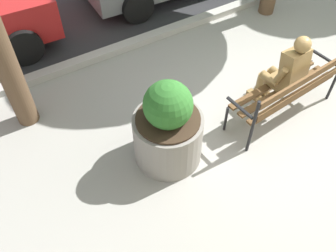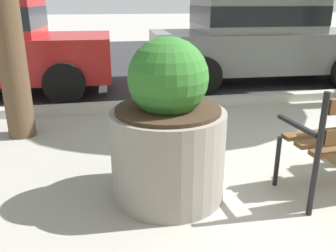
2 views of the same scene
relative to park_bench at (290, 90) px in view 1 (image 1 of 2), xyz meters
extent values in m
plane|color=#9E9B93|center=(0.10, -0.16, -0.54)|extent=(80.00, 80.00, 0.00)
cube|color=#B2AFA8|center=(0.10, 2.74, -0.48)|extent=(60.00, 0.20, 0.12)
cube|color=brown|center=(0.01, -0.07, -0.09)|extent=(1.70, 0.24, 0.04)
cube|color=brown|center=(-0.01, 0.11, -0.09)|extent=(1.70, 0.24, 0.04)
cube|color=brown|center=(-0.02, 0.29, -0.09)|extent=(1.70, 0.24, 0.04)
cube|color=brown|center=(0.01, -0.16, 0.08)|extent=(1.70, 0.16, 0.11)
cube|color=brown|center=(0.01, -0.16, 0.30)|extent=(1.70, 0.16, 0.11)
cylinder|color=black|center=(-0.90, 0.24, -0.32)|extent=(0.04, 0.04, 0.45)
cylinder|color=black|center=(-0.87, -0.23, -0.07)|extent=(0.04, 0.04, 0.95)
cube|color=black|center=(-0.89, 0.04, 0.08)|extent=(0.07, 0.48, 0.03)
cylinder|color=black|center=(0.85, 0.37, -0.32)|extent=(0.04, 0.04, 0.45)
cube|color=black|center=(0.87, 0.18, 0.08)|extent=(0.07, 0.48, 0.03)
cube|color=olive|center=(0.02, 0.17, 0.02)|extent=(0.35, 0.33, 0.16)
cube|color=olive|center=(0.03, 0.07, 0.34)|extent=(0.37, 0.30, 0.55)
sphere|color=olive|center=(0.03, 0.06, 0.72)|extent=(0.22, 0.22, 0.22)
cylinder|color=olive|center=(-0.19, 0.08, 0.29)|extent=(0.10, 0.18, 0.29)
cylinder|color=olive|center=(-0.21, 0.22, 0.12)|extent=(0.09, 0.27, 0.10)
cylinder|color=olive|center=(0.25, 0.10, 0.29)|extent=(0.10, 0.18, 0.29)
cylinder|color=olive|center=(0.25, 0.24, 0.12)|extent=(0.09, 0.27, 0.10)
cylinder|color=olive|center=(-0.07, 0.31, -0.02)|extent=(0.14, 0.37, 0.14)
cylinder|color=olive|center=(-0.08, 0.49, -0.29)|extent=(0.11, 0.11, 0.50)
cube|color=olive|center=(-0.08, 0.55, -0.51)|extent=(0.12, 0.24, 0.07)
cylinder|color=olive|center=(0.11, 0.31, -0.02)|extent=(0.14, 0.37, 0.14)
cylinder|color=olive|center=(0.10, 0.49, -0.29)|extent=(0.11, 0.11, 0.50)
cube|color=olive|center=(0.10, 0.55, -0.51)|extent=(0.12, 0.24, 0.07)
cube|color=olive|center=(0.23, 0.59, -0.46)|extent=(0.29, 0.19, 0.16)
cylinder|color=gray|center=(-1.84, 0.28, -0.18)|extent=(0.90, 0.90, 0.72)
cylinder|color=#38281C|center=(-1.84, 0.28, 0.19)|extent=(0.81, 0.81, 0.03)
sphere|color=#2D6B28|center=(-1.84, 0.28, 0.43)|extent=(0.61, 0.61, 0.61)
cylinder|color=black|center=(-2.78, 4.99, -0.22)|extent=(0.65, 0.25, 0.64)
cylinder|color=black|center=(-2.85, 3.29, -0.22)|extent=(0.65, 0.25, 0.64)
cylinder|color=black|center=(-0.61, 3.41, -0.22)|extent=(0.65, 0.25, 0.64)
camera|label=1|loc=(-3.42, -2.26, 3.46)|focal=38.47mm
camera|label=2|loc=(-2.36, -2.26, 0.98)|focal=37.90mm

